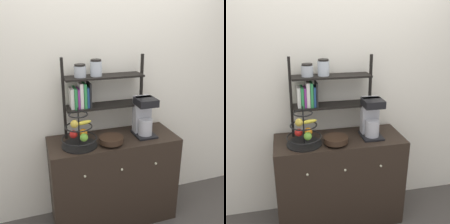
% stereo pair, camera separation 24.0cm
% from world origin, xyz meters
% --- Properties ---
extents(wall_back, '(7.00, 0.05, 2.60)m').
position_xyz_m(wall_back, '(0.00, 0.52, 1.30)').
color(wall_back, silver).
rests_on(wall_back, ground_plane).
extents(sideboard, '(1.23, 0.49, 0.92)m').
position_xyz_m(sideboard, '(0.00, 0.24, 0.46)').
color(sideboard, black).
rests_on(sideboard, ground_plane).
extents(coffee_maker, '(0.19, 0.24, 0.38)m').
position_xyz_m(coffee_maker, '(0.31, 0.24, 1.11)').
color(coffee_maker, black).
rests_on(coffee_maker, sideboard).
extents(fruit_stand, '(0.32, 0.32, 0.36)m').
position_xyz_m(fruit_stand, '(-0.34, 0.18, 1.03)').
color(fruit_stand, black).
rests_on(fruit_stand, sideboard).
extents(wooden_bowl, '(0.22, 0.22, 0.07)m').
position_xyz_m(wooden_bowl, '(-0.06, 0.13, 0.96)').
color(wooden_bowl, black).
rests_on(wooden_bowl, sideboard).
extents(shelf_hutch, '(0.79, 0.20, 0.76)m').
position_xyz_m(shelf_hutch, '(-0.15, 0.38, 1.38)').
color(shelf_hutch, black).
rests_on(shelf_hutch, sideboard).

